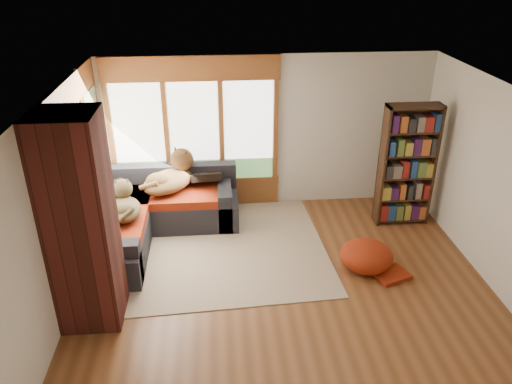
# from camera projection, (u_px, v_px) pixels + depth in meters

# --- Properties ---
(floor) EXTENTS (5.50, 5.50, 0.00)m
(floor) POSITION_uv_depth(u_px,v_px,m) (285.00, 287.00, 6.68)
(floor) COLOR brown
(floor) RESTS_ON ground
(ceiling) EXTENTS (5.50, 5.50, 0.00)m
(ceiling) POSITION_uv_depth(u_px,v_px,m) (291.00, 97.00, 5.53)
(ceiling) COLOR white
(wall_back) EXTENTS (5.50, 0.04, 2.60)m
(wall_back) POSITION_uv_depth(u_px,v_px,m) (266.00, 133.00, 8.34)
(wall_back) COLOR silver
(wall_back) RESTS_ON ground
(wall_front) EXTENTS (5.50, 0.04, 2.60)m
(wall_front) POSITION_uv_depth(u_px,v_px,m) (333.00, 349.00, 3.87)
(wall_front) COLOR silver
(wall_front) RESTS_ON ground
(wall_left) EXTENTS (0.04, 5.00, 2.60)m
(wall_left) POSITION_uv_depth(u_px,v_px,m) (57.00, 210.00, 5.90)
(wall_left) COLOR silver
(wall_left) RESTS_ON ground
(wall_right) EXTENTS (0.04, 5.00, 2.60)m
(wall_right) POSITION_uv_depth(u_px,v_px,m) (502.00, 193.00, 6.31)
(wall_right) COLOR silver
(wall_right) RESTS_ON ground
(windows_back) EXTENTS (2.82, 0.10, 1.90)m
(windows_back) POSITION_uv_depth(u_px,v_px,m) (194.00, 133.00, 8.20)
(windows_back) COLOR brown
(windows_back) RESTS_ON wall_back
(windows_left) EXTENTS (0.10, 2.62, 1.90)m
(windows_left) POSITION_uv_depth(u_px,v_px,m) (82.00, 166.00, 6.95)
(windows_left) COLOR brown
(windows_left) RESTS_ON wall_left
(roller_blind) EXTENTS (0.03, 0.72, 0.90)m
(roller_blind) POSITION_uv_depth(u_px,v_px,m) (93.00, 120.00, 7.52)
(roller_blind) COLOR gray
(roller_blind) RESTS_ON wall_left
(brick_chimney) EXTENTS (0.70, 0.70, 2.60)m
(brick_chimney) POSITION_uv_depth(u_px,v_px,m) (81.00, 224.00, 5.61)
(brick_chimney) COLOR #471914
(brick_chimney) RESTS_ON ground
(sectional_sofa) EXTENTS (2.20, 2.20, 0.80)m
(sectional_sofa) POSITION_uv_depth(u_px,v_px,m) (149.00, 213.00, 7.92)
(sectional_sofa) COLOR black
(sectional_sofa) RESTS_ON ground
(area_rug) EXTENTS (3.82, 3.01, 0.01)m
(area_rug) POSITION_uv_depth(u_px,v_px,m) (202.00, 250.00, 7.48)
(area_rug) COLOR beige
(area_rug) RESTS_ON ground
(bookshelf) EXTENTS (0.85, 0.28, 1.99)m
(bookshelf) POSITION_uv_depth(u_px,v_px,m) (407.00, 166.00, 7.85)
(bookshelf) COLOR #392113
(bookshelf) RESTS_ON ground
(pouf) EXTENTS (0.98, 0.98, 0.40)m
(pouf) POSITION_uv_depth(u_px,v_px,m) (366.00, 255.00, 6.99)
(pouf) COLOR maroon
(pouf) RESTS_ON area_rug
(dog_tan) EXTENTS (1.05, 1.08, 0.53)m
(dog_tan) POSITION_uv_depth(u_px,v_px,m) (172.00, 177.00, 7.95)
(dog_tan) COLOR brown
(dog_tan) RESTS_ON sectional_sofa
(dog_brindle) EXTENTS (0.58, 0.82, 0.42)m
(dog_brindle) POSITION_uv_depth(u_px,v_px,m) (124.00, 206.00, 7.19)
(dog_brindle) COLOR #352919
(dog_brindle) RESTS_ON sectional_sofa
(throw_pillows) EXTENTS (1.98, 1.68, 0.45)m
(throw_pillows) POSITION_uv_depth(u_px,v_px,m) (152.00, 183.00, 7.76)
(throw_pillows) COLOR black
(throw_pillows) RESTS_ON sectional_sofa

